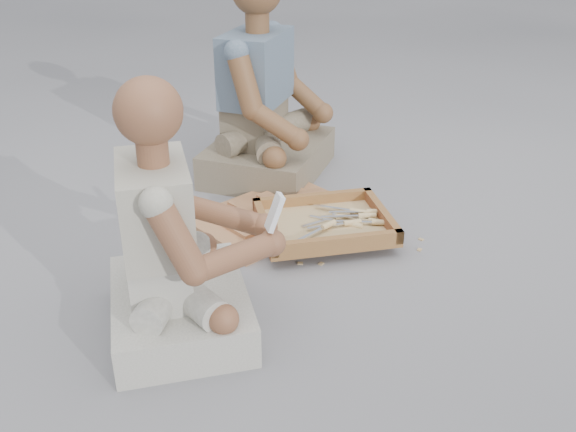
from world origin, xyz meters
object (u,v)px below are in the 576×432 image
carved_panel (273,216)px  tool_tray (324,224)px  craftsman (174,252)px  companion (265,109)px

carved_panel → tool_tray: tool_tray is taller
carved_panel → craftsman: (-0.60, -0.49, 0.25)m
tool_tray → craftsman: bearing=-160.0°
companion → tool_tray: bearing=40.2°
carved_panel → craftsman: size_ratio=0.78×
craftsman → companion: 1.25m
companion → craftsman: bearing=8.5°
tool_tray → craftsman: craftsman is taller
tool_tray → craftsman: (-0.70, -0.26, 0.21)m
carved_panel → craftsman: craftsman is taller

